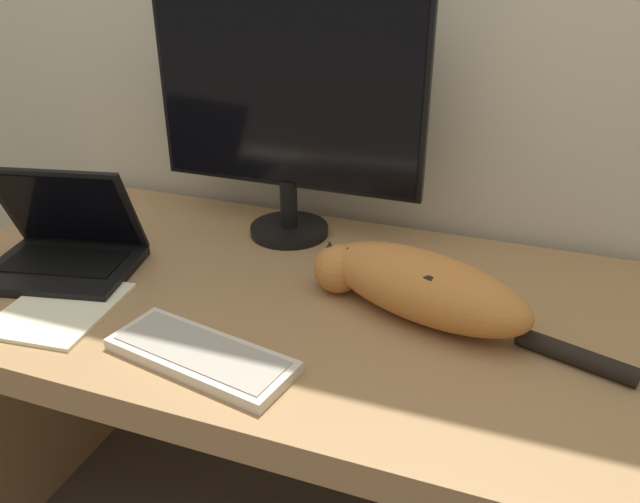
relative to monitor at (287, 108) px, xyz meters
name	(u,v)px	position (x,y,z in m)	size (l,w,h in m)	color
desk	(276,357)	(0.07, -0.26, -0.46)	(1.46, 0.76, 0.76)	#A37A4C
monitor	(287,108)	(0.00, 0.00, 0.00)	(0.61, 0.18, 0.54)	black
laptop	(64,249)	(-0.37, -0.32, -0.25)	(0.33, 0.28, 0.22)	black
external_keyboard	(201,355)	(0.05, -0.51, -0.29)	(0.34, 0.18, 0.02)	beige
cat	(419,285)	(0.36, -0.25, -0.23)	(0.58, 0.26, 0.12)	#C67A38
paper_notepad	(60,309)	(-0.27, -0.46, -0.29)	(0.21, 0.25, 0.01)	#F4EFC6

